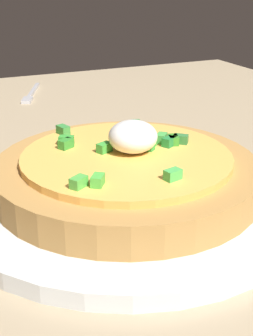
% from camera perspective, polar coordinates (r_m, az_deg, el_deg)
% --- Properties ---
extents(dining_table, '(1.20, 0.76, 0.03)m').
position_cam_1_polar(dining_table, '(0.45, 13.05, -5.59)').
color(dining_table, tan).
rests_on(dining_table, ground).
extents(plate, '(0.30, 0.30, 0.01)m').
position_cam_1_polar(plate, '(0.42, 0.00, -3.34)').
color(plate, silver).
rests_on(plate, dining_table).
extents(pizza, '(0.23, 0.23, 0.06)m').
position_cam_1_polar(pizza, '(0.41, 0.02, -0.43)').
color(pizza, '#B28142').
rests_on(pizza, plate).
extents(fork, '(0.12, 0.06, 0.01)m').
position_cam_1_polar(fork, '(0.80, -11.20, 8.53)').
color(fork, '#B7B7BC').
rests_on(fork, dining_table).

